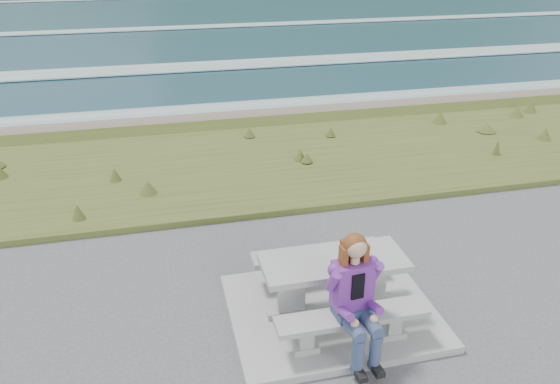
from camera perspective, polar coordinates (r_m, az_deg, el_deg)
The scene contains 8 objects.
concrete_slab at distance 7.26m, azimuth 5.40°, elevation -12.31°, with size 2.60×2.10×0.10m, color gray.
picnic_table at distance 6.88m, azimuth 5.62°, elevation -8.17°, with size 1.80×0.75×0.75m.
bench_landward at distance 6.50m, azimuth 7.53°, elevation -13.23°, with size 1.80×0.35×0.45m.
bench_seaward at distance 7.57m, azimuth 3.86°, elevation -6.76°, with size 1.80×0.35×0.45m.
grass_verge at distance 11.48m, azimuth -2.43°, elevation 2.70°, with size 160.00×4.50×0.22m, color #3C4B1C.
shore_drop at distance 14.15m, azimuth -4.72°, elevation 7.21°, with size 160.00×0.80×2.20m, color brown.
ocean at distance 31.15m, azimuth -9.76°, elevation 14.02°, with size 1600.00×1600.00×0.09m.
seated_woman at distance 6.27m, azimuth 8.06°, elevation -12.60°, with size 0.49×0.79×1.49m.
Camera 1 is at (-1.96, -5.36, 4.54)m, focal length 35.00 mm.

